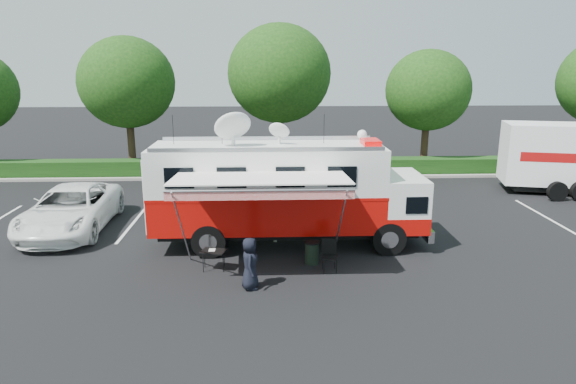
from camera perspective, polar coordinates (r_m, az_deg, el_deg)
name	(u,v)px	position (r m, az deg, el deg)	size (l,w,h in m)	color
ground_plane	(289,244)	(19.41, 0.06, -5.81)	(120.00, 120.00, 0.00)	black
back_border	(299,90)	(31.20, 1.19, 11.28)	(60.00, 6.14, 8.87)	#9E998E
stall_lines	(274,220)	(22.23, -1.55, -3.14)	(24.12, 5.50, 0.01)	silver
command_truck	(286,191)	(18.79, -0.20, 0.10)	(10.03, 2.76, 4.82)	black
awning	(260,182)	(15.75, -3.09, 1.16)	(5.47, 2.81, 3.30)	white
white_suv	(73,230)	(22.76, -22.77, -3.90)	(2.92, 6.34, 1.76)	white
person	(250,288)	(15.88, -4.19, -10.62)	(0.79, 0.51, 1.61)	black
folding_table	(213,252)	(17.09, -8.29, -6.60)	(0.92, 0.76, 0.67)	black
folding_chair	(329,252)	(16.95, 4.61, -6.68)	(0.62, 0.65, 1.05)	black
trash_bin	(312,252)	(17.55, 2.67, -6.73)	(0.51, 0.51, 0.76)	black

